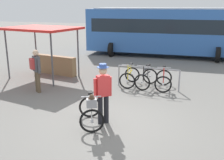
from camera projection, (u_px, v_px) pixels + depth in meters
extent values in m
plane|color=slate|center=(109.00, 123.00, 7.65)|extent=(80.00, 80.00, 0.00)
cylinder|color=#99999E|center=(119.00, 76.00, 11.12)|extent=(0.06, 0.06, 0.85)
cylinder|color=#99999E|center=(179.00, 81.00, 10.29)|extent=(0.06, 0.06, 0.85)
cylinder|color=#99999E|center=(148.00, 68.00, 10.59)|extent=(2.45, 0.15, 0.05)
torus|color=black|center=(132.00, 75.00, 11.64)|extent=(0.66, 0.10, 0.66)
cylinder|color=#B7B7BC|center=(132.00, 75.00, 11.64)|extent=(0.08, 0.07, 0.08)
torus|color=black|center=(127.00, 81.00, 10.69)|extent=(0.66, 0.10, 0.66)
cylinder|color=#B7B7BC|center=(127.00, 81.00, 10.69)|extent=(0.08, 0.07, 0.08)
cube|color=yellow|center=(130.00, 72.00, 11.11)|extent=(0.08, 0.92, 0.04)
cube|color=yellow|center=(130.00, 67.00, 11.00)|extent=(0.06, 0.61, 0.04)
cylinder|color=yellow|center=(131.00, 70.00, 11.26)|extent=(0.03, 0.03, 0.55)
cube|color=black|center=(131.00, 64.00, 11.19)|extent=(0.13, 0.25, 0.06)
cylinder|color=yellow|center=(128.00, 72.00, 10.72)|extent=(0.03, 0.03, 0.63)
cylinder|color=#B7B7BC|center=(128.00, 65.00, 10.64)|extent=(0.52, 0.05, 0.03)
torus|color=black|center=(150.00, 76.00, 11.37)|extent=(0.66, 0.15, 0.66)
cylinder|color=#B7B7BC|center=(150.00, 76.00, 11.37)|extent=(0.09, 0.07, 0.08)
torus|color=black|center=(142.00, 82.00, 10.49)|extent=(0.66, 0.15, 0.66)
cylinder|color=#B7B7BC|center=(142.00, 82.00, 10.49)|extent=(0.09, 0.07, 0.08)
cube|color=black|center=(146.00, 74.00, 10.87)|extent=(0.15, 0.92, 0.04)
cube|color=black|center=(146.00, 69.00, 10.77)|extent=(0.11, 0.61, 0.04)
cylinder|color=black|center=(148.00, 72.00, 11.02)|extent=(0.03, 0.03, 0.55)
cube|color=black|center=(148.00, 65.00, 10.94)|extent=(0.15, 0.25, 0.06)
cylinder|color=black|center=(143.00, 74.00, 10.51)|extent=(0.03, 0.03, 0.63)
cylinder|color=#B7B7BC|center=(144.00, 66.00, 10.42)|extent=(0.52, 0.09, 0.03)
torus|color=black|center=(164.00, 78.00, 11.17)|extent=(0.66, 0.13, 0.66)
cylinder|color=#B7B7BC|center=(164.00, 78.00, 11.17)|extent=(0.09, 0.07, 0.08)
torus|color=black|center=(163.00, 84.00, 10.21)|extent=(0.66, 0.13, 0.66)
cylinder|color=#B7B7BC|center=(163.00, 84.00, 10.21)|extent=(0.09, 0.07, 0.08)
cube|color=red|center=(164.00, 75.00, 10.63)|extent=(0.13, 0.92, 0.04)
cube|color=red|center=(164.00, 70.00, 10.53)|extent=(0.10, 0.61, 0.04)
cylinder|color=red|center=(164.00, 73.00, 10.79)|extent=(0.03, 0.03, 0.55)
cube|color=black|center=(164.00, 66.00, 10.72)|extent=(0.14, 0.25, 0.06)
cylinder|color=red|center=(164.00, 76.00, 10.24)|extent=(0.03, 0.03, 0.63)
cylinder|color=#B7B7BC|center=(164.00, 68.00, 10.16)|extent=(0.52, 0.08, 0.03)
torus|color=black|center=(90.00, 107.00, 7.96)|extent=(0.62, 0.34, 0.66)
cylinder|color=#B7B7BC|center=(90.00, 107.00, 7.96)|extent=(0.10, 0.09, 0.08)
torus|color=black|center=(92.00, 121.00, 6.99)|extent=(0.62, 0.34, 0.66)
cylinder|color=#B7B7BC|center=(92.00, 121.00, 6.99)|extent=(0.10, 0.09, 0.08)
cube|color=silver|center=(91.00, 106.00, 7.42)|extent=(0.43, 0.84, 0.04)
cube|color=silver|center=(91.00, 99.00, 7.31)|extent=(0.30, 0.57, 0.04)
cylinder|color=silver|center=(90.00, 102.00, 7.58)|extent=(0.03, 0.03, 0.55)
cube|color=black|center=(90.00, 93.00, 7.50)|extent=(0.21, 0.27, 0.06)
cylinder|color=silver|center=(91.00, 108.00, 7.02)|extent=(0.03, 0.03, 0.63)
cylinder|color=#B7B7BC|center=(91.00, 97.00, 6.94)|extent=(0.48, 0.25, 0.03)
cube|color=gray|center=(92.00, 103.00, 6.83)|extent=(0.32, 0.29, 0.22)
ellipsoid|color=#4C3828|center=(92.00, 99.00, 6.81)|extent=(0.23, 0.22, 0.16)
sphere|color=#4C3828|center=(92.00, 97.00, 6.70)|extent=(0.11, 0.11, 0.11)
cylinder|color=black|center=(100.00, 110.00, 7.51)|extent=(0.14, 0.14, 0.82)
cylinder|color=black|center=(106.00, 109.00, 7.58)|extent=(0.14, 0.14, 0.82)
cube|color=red|center=(103.00, 86.00, 7.36)|extent=(0.39, 0.37, 0.58)
cylinder|color=red|center=(95.00, 88.00, 7.31)|extent=(0.09, 0.09, 0.55)
cylinder|color=red|center=(110.00, 86.00, 7.47)|extent=(0.09, 0.09, 0.55)
sphere|color=tan|center=(103.00, 71.00, 7.24)|extent=(0.22, 0.22, 0.22)
cylinder|color=#334C8C|center=(103.00, 67.00, 7.22)|extent=(0.32, 0.32, 0.02)
cylinder|color=#334C8C|center=(103.00, 65.00, 7.20)|extent=(0.20, 0.20, 0.09)
cylinder|color=brown|center=(37.00, 81.00, 10.36)|extent=(0.14, 0.14, 0.82)
cylinder|color=brown|center=(39.00, 82.00, 10.22)|extent=(0.14, 0.14, 0.82)
cube|color=#4C4C51|center=(36.00, 64.00, 10.10)|extent=(0.39, 0.37, 0.58)
cylinder|color=#4C4C51|center=(35.00, 64.00, 10.30)|extent=(0.09, 0.09, 0.55)
cylinder|color=#4C4C51|center=(39.00, 66.00, 9.95)|extent=(0.09, 0.09, 0.55)
sphere|color=beige|center=(36.00, 53.00, 9.99)|extent=(0.22, 0.22, 0.22)
cube|color=#B23333|center=(32.00, 64.00, 10.01)|extent=(0.29, 0.27, 0.40)
cube|color=#3366B7|center=(165.00, 31.00, 17.41)|extent=(10.05, 2.73, 2.70)
cube|color=#19232D|center=(165.00, 25.00, 17.32)|extent=(9.26, 2.73, 0.84)
cube|color=silver|center=(166.00, 8.00, 17.04)|extent=(9.05, 2.46, 0.08)
cylinder|color=black|center=(111.00, 50.00, 17.49)|extent=(0.27, 0.91, 0.90)
cylinder|color=black|center=(121.00, 44.00, 19.80)|extent=(0.27, 0.91, 0.90)
cylinder|color=black|center=(218.00, 55.00, 15.67)|extent=(0.27, 0.91, 0.90)
cylinder|color=black|center=(215.00, 48.00, 17.97)|extent=(0.27, 0.91, 0.90)
cylinder|color=#4C4C51|center=(36.00, 49.00, 13.55)|extent=(0.07, 0.07, 2.20)
cylinder|color=#4C4C51|center=(78.00, 53.00, 12.35)|extent=(0.07, 0.07, 2.20)
cylinder|color=#4C4C51|center=(7.00, 55.00, 12.02)|extent=(0.07, 0.07, 2.20)
cylinder|color=#4C4C51|center=(52.00, 60.00, 10.82)|extent=(0.07, 0.07, 2.20)
cube|color=red|center=(41.00, 28.00, 11.88)|extent=(3.46, 2.82, 0.10)
cube|color=olive|center=(55.00, 65.00, 12.99)|extent=(2.36, 0.72, 0.90)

